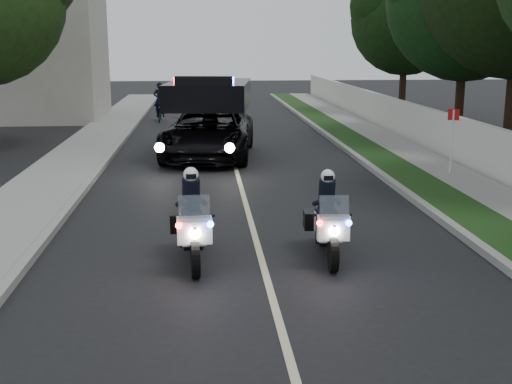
% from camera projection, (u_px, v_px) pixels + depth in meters
% --- Properties ---
extents(ground, '(120.00, 120.00, 0.00)m').
position_uv_depth(ground, '(283.00, 336.00, 8.64)').
color(ground, black).
rests_on(ground, ground).
extents(curb_right, '(0.20, 60.00, 0.15)m').
position_uv_depth(curb_right, '(382.00, 176.00, 18.67)').
color(curb_right, gray).
rests_on(curb_right, ground).
extents(grass_verge, '(1.20, 60.00, 0.16)m').
position_uv_depth(grass_verge, '(406.00, 175.00, 18.73)').
color(grass_verge, '#193814').
rests_on(grass_verge, ground).
extents(sidewalk_right, '(1.40, 60.00, 0.16)m').
position_uv_depth(sidewalk_right, '(451.00, 174.00, 18.83)').
color(sidewalk_right, gray).
rests_on(sidewalk_right, ground).
extents(property_wall, '(0.22, 60.00, 1.50)m').
position_uv_depth(property_wall, '(486.00, 151.00, 18.76)').
color(property_wall, beige).
rests_on(property_wall, ground).
extents(curb_left, '(0.20, 60.00, 0.15)m').
position_uv_depth(curb_left, '(91.00, 181.00, 18.01)').
color(curb_left, gray).
rests_on(curb_left, ground).
extents(sidewalk_left, '(2.00, 60.00, 0.16)m').
position_uv_depth(sidewalk_left, '(50.00, 181.00, 17.92)').
color(sidewalk_left, gray).
rests_on(sidewalk_left, ground).
extents(building_far, '(8.00, 6.00, 7.00)m').
position_uv_depth(building_far, '(18.00, 49.00, 32.32)').
color(building_far, '#A8A396').
rests_on(building_far, ground).
extents(lane_marking, '(0.12, 50.00, 0.01)m').
position_uv_depth(lane_marking, '(239.00, 181.00, 18.36)').
color(lane_marking, '#BFB78C').
rests_on(lane_marking, ground).
extents(police_moto_left, '(0.81, 2.01, 1.67)m').
position_uv_depth(police_moto_left, '(193.00, 261.00, 11.60)').
color(police_moto_left, white).
rests_on(police_moto_left, ground).
extents(police_moto_right, '(0.77, 1.90, 1.59)m').
position_uv_depth(police_moto_right, '(327.00, 256.00, 11.84)').
color(police_moto_right, silver).
rests_on(police_moto_right, ground).
extents(police_suv, '(3.50, 6.36, 2.95)m').
position_uv_depth(police_suv, '(209.00, 157.00, 22.19)').
color(police_suv, black).
rests_on(police_suv, ground).
extents(bicycle, '(0.62, 1.77, 0.92)m').
position_uv_depth(bicycle, '(160.00, 121.00, 32.40)').
color(bicycle, black).
rests_on(bicycle, ground).
extents(cyclist, '(0.63, 0.44, 1.69)m').
position_uv_depth(cyclist, '(160.00, 121.00, 32.40)').
color(cyclist, black).
rests_on(cyclist, ground).
extents(sign_post, '(0.42, 0.42, 2.04)m').
position_uv_depth(sign_post, '(449.00, 178.00, 18.66)').
color(sign_post, red).
rests_on(sign_post, ground).
extents(tree_right_c, '(7.91, 7.91, 11.47)m').
position_uv_depth(tree_right_c, '(506.00, 148.00, 24.00)').
color(tree_right_c, black).
rests_on(tree_right_c, ground).
extents(tree_right_d, '(6.67, 6.67, 10.41)m').
position_uv_depth(tree_right_d, '(457.00, 137.00, 26.84)').
color(tree_right_d, '#143712').
rests_on(tree_right_d, ground).
extents(tree_right_e, '(6.09, 6.09, 9.59)m').
position_uv_depth(tree_right_e, '(401.00, 114.00, 35.36)').
color(tree_right_e, black).
rests_on(tree_right_e, ground).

